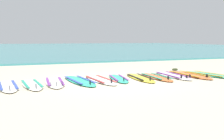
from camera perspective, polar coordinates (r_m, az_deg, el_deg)
name	(u,v)px	position (r m, az deg, el deg)	size (l,w,h in m)	color
ground_plane	(112,81)	(8.54, -0.11, -2.39)	(80.00, 80.00, 0.00)	#C1B599
sea	(35,47)	(44.31, -16.60, 4.84)	(80.00, 60.00, 0.10)	teal
surfboard_0	(7,86)	(7.98, -21.96, -3.27)	(0.74, 2.19, 0.18)	white
surfboard_1	(32,85)	(7.99, -17.24, -3.07)	(0.69, 2.07, 0.18)	white
surfboard_2	(55,82)	(8.24, -12.49, -2.62)	(0.70, 2.23, 0.18)	white
surfboard_3	(79,81)	(8.40, -7.17, -2.34)	(0.85, 2.46, 0.18)	#2DB793
surfboard_4	(100,80)	(8.52, -2.62, -2.17)	(0.74, 2.30, 0.18)	white
surfboard_5	(118,78)	(8.81, 1.39, -1.86)	(0.78, 2.00, 0.18)	#2DB793
surfboard_6	(140,78)	(9.02, 6.17, -1.70)	(0.72, 2.22, 0.18)	yellow
surfboard_7	(156,77)	(9.28, 9.63, -1.51)	(0.63, 2.18, 0.18)	orange
surfboard_8	(172,75)	(9.77, 13.10, -1.17)	(0.72, 2.40, 0.18)	white
surfboard_9	(189,75)	(10.14, 16.50, -1.00)	(0.64, 2.51, 0.18)	orange
surfboard_10	(208,75)	(10.39, 20.27, -0.96)	(0.95, 2.45, 0.18)	#2DB793
seaweed_clump_near_shoreline	(175,69)	(11.65, 13.65, 0.13)	(0.27, 0.22, 0.10)	#2D381E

